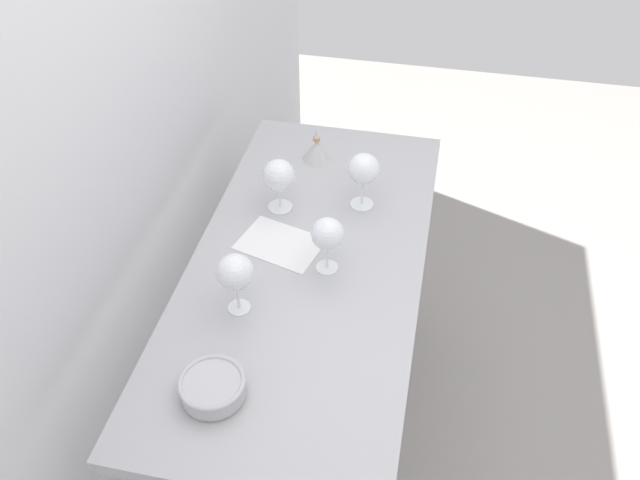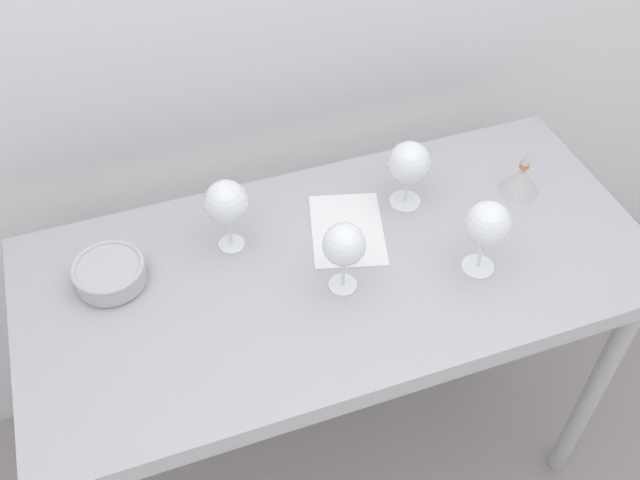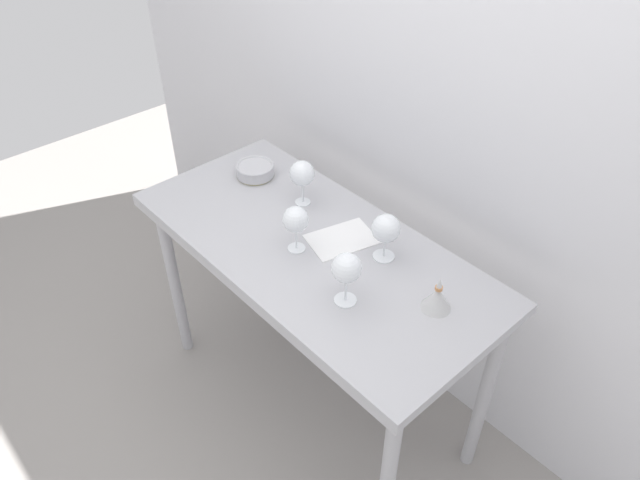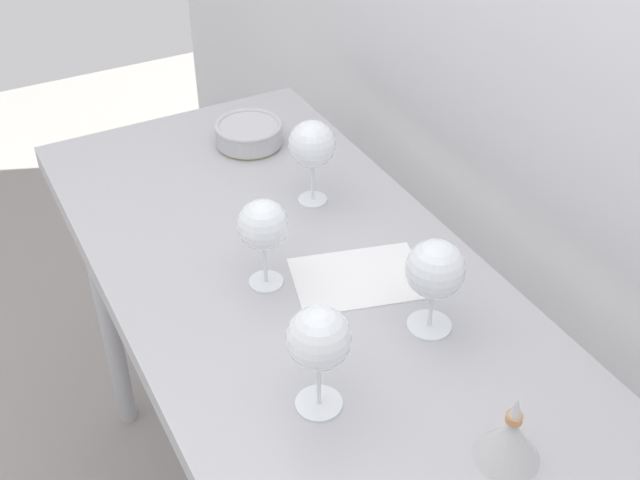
# 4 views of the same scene
# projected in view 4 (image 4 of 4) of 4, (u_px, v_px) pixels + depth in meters

# --- Properties ---
(back_wall) EXTENTS (3.80, 0.04, 2.60)m
(back_wall) POSITION_uv_depth(u_px,v_px,m) (549.00, 16.00, 1.40)
(back_wall) COLOR silver
(back_wall) RESTS_ON ground_plane
(steel_counter) EXTENTS (1.40, 0.65, 0.90)m
(steel_counter) POSITION_uv_depth(u_px,v_px,m) (301.00, 320.00, 1.51)
(steel_counter) COLOR #ABABB0
(steel_counter) RESTS_ON ground_plane
(wine_glass_far_left) EXTENTS (0.10, 0.10, 0.18)m
(wine_glass_far_left) POSITION_uv_depth(u_px,v_px,m) (312.00, 146.00, 1.57)
(wine_glass_far_left) COLOR white
(wine_glass_far_left) RESTS_ON steel_counter
(wine_glass_near_right) EXTENTS (0.09, 0.09, 0.19)m
(wine_glass_near_right) POSITION_uv_depth(u_px,v_px,m) (319.00, 340.00, 1.13)
(wine_glass_near_right) COLOR white
(wine_glass_near_right) RESTS_ON steel_counter
(wine_glass_far_right) EXTENTS (0.10, 0.10, 0.17)m
(wine_glass_far_right) POSITION_uv_depth(u_px,v_px,m) (435.00, 271.00, 1.28)
(wine_glass_far_right) COLOR white
(wine_glass_far_right) RESTS_ON steel_counter
(wine_glass_near_center) EXTENTS (0.09, 0.09, 0.17)m
(wine_glass_near_center) POSITION_uv_depth(u_px,v_px,m) (263.00, 227.00, 1.36)
(wine_glass_near_center) COLOR white
(wine_glass_near_center) RESTS_ON steel_counter
(tasting_sheet_upper) EXTENTS (0.22, 0.27, 0.00)m
(tasting_sheet_upper) POSITION_uv_depth(u_px,v_px,m) (359.00, 278.00, 1.45)
(tasting_sheet_upper) COLOR white
(tasting_sheet_upper) RESTS_ON steel_counter
(tasting_bowl) EXTENTS (0.16, 0.16, 0.06)m
(tasting_bowl) POSITION_uv_depth(u_px,v_px,m) (249.00, 133.00, 1.81)
(tasting_bowl) COLOR #DBCC66
(tasting_bowl) RESTS_ON steel_counter
(decanter_funnel) EXTENTS (0.10, 0.10, 0.12)m
(decanter_funnel) POSITION_uv_depth(u_px,v_px,m) (510.00, 438.00, 1.11)
(decanter_funnel) COLOR #BBBBBB
(decanter_funnel) RESTS_ON steel_counter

